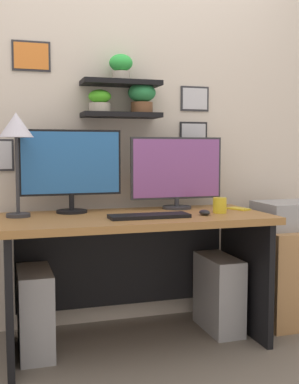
{
  "coord_description": "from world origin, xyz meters",
  "views": [
    {
      "loc": [
        -0.73,
        -2.64,
        1.13
      ],
      "look_at": [
        0.1,
        0.05,
        0.87
      ],
      "focal_mm": 45.79,
      "sensor_mm": 36.0,
      "label": 1
    }
  ],
  "objects": [
    {
      "name": "ground_plane",
      "position": [
        0.0,
        0.0,
        0.0
      ],
      "size": [
        8.0,
        8.0,
        0.0
      ],
      "primitive_type": "plane",
      "color": "#70665B"
    },
    {
      "name": "monitor_right",
      "position": [
        0.33,
        0.22,
        0.98
      ],
      "size": [
        0.59,
        0.18,
        0.45
      ],
      "color": "#2D2D33",
      "rests_on": "desk"
    },
    {
      "name": "cell_phone",
      "position": [
        0.68,
        0.06,
        0.76
      ],
      "size": [
        0.12,
        0.16,
        0.01
      ],
      "primitive_type": "cube",
      "rotation": [
        0.0,
        0.0,
        0.38
      ],
      "color": "yellow",
      "rests_on": "desk"
    },
    {
      "name": "computer_mouse",
      "position": [
        0.38,
        -0.11,
        0.77
      ],
      "size": [
        0.06,
        0.09,
        0.03
      ],
      "primitive_type": "ellipsoid",
      "color": "black",
      "rests_on": "desk"
    },
    {
      "name": "monitor_left",
      "position": [
        -0.33,
        0.22,
        1.02
      ],
      "size": [
        0.59,
        0.18,
        0.48
      ],
      "color": "black",
      "rests_on": "desk"
    },
    {
      "name": "back_wall_assembly",
      "position": [
        -0.0,
        0.44,
        1.35
      ],
      "size": [
        4.4,
        0.24,
        2.7
      ],
      "color": "beige",
      "rests_on": "ground"
    },
    {
      "name": "keyboard",
      "position": [
        0.04,
        -0.12,
        0.76
      ],
      "size": [
        0.44,
        0.14,
        0.02
      ],
      "primitive_type": "cube",
      "color": "black",
      "rests_on": "desk"
    },
    {
      "name": "coffee_mug",
      "position": [
        0.5,
        -0.05,
        0.8
      ],
      "size": [
        0.08,
        0.08,
        0.09
      ],
      "primitive_type": "cylinder",
      "color": "yellow",
      "rests_on": "desk"
    },
    {
      "name": "computer_tower_left",
      "position": [
        -0.56,
        0.04,
        0.23
      ],
      "size": [
        0.18,
        0.4,
        0.47
      ],
      "primitive_type": "cube",
      "color": "#99999E",
      "rests_on": "ground"
    },
    {
      "name": "computer_tower_right",
      "position": [
        0.55,
        0.06,
        0.23
      ],
      "size": [
        0.18,
        0.4,
        0.46
      ],
      "primitive_type": "cube",
      "color": "#99999E",
      "rests_on": "ground"
    },
    {
      "name": "drawer_cabinet",
      "position": [
        1.06,
        0.1,
        0.3
      ],
      "size": [
        0.44,
        0.5,
        0.61
      ],
      "primitive_type": "cube",
      "color": "tan",
      "rests_on": "ground"
    },
    {
      "name": "printer",
      "position": [
        1.06,
        0.1,
        0.69
      ],
      "size": [
        0.38,
        0.34,
        0.17
      ],
      "primitive_type": "cube",
      "color": "#9E9EA3",
      "rests_on": "drawer_cabinet"
    },
    {
      "name": "desk",
      "position": [
        0.0,
        0.05,
        0.54
      ],
      "size": [
        1.52,
        0.68,
        0.75
      ],
      "color": "#9E6B38",
      "rests_on": "ground"
    },
    {
      "name": "desk_lamp",
      "position": [
        -0.64,
        0.12,
        1.21
      ],
      "size": [
        0.18,
        0.18,
        0.57
      ],
      "color": "#2D2D33",
      "rests_on": "desk"
    }
  ]
}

